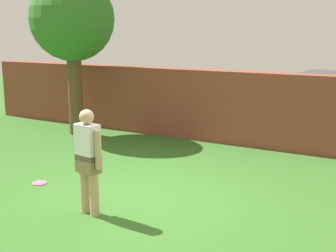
% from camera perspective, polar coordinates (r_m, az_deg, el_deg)
% --- Properties ---
extents(ground_plane, '(40.00, 40.00, 0.00)m').
position_cam_1_polar(ground_plane, '(7.56, -3.66, -9.25)').
color(ground_plane, '#336623').
extents(brick_wall, '(13.24, 0.50, 1.79)m').
position_cam_1_polar(brick_wall, '(11.76, 2.05, 2.96)').
color(brick_wall, brown).
rests_on(brick_wall, ground).
extents(tree, '(2.22, 2.22, 4.18)m').
position_cam_1_polar(tree, '(12.20, -12.14, 13.00)').
color(tree, brown).
rests_on(tree, ground).
extents(person, '(0.53, 0.28, 1.62)m').
position_cam_1_polar(person, '(6.77, -10.19, -3.93)').
color(person, tan).
rests_on(person, ground).
extents(frisbee_pink, '(0.27, 0.27, 0.02)m').
position_cam_1_polar(frisbee_pink, '(8.58, -16.12, -7.02)').
color(frisbee_pink, pink).
rests_on(frisbee_pink, ground).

